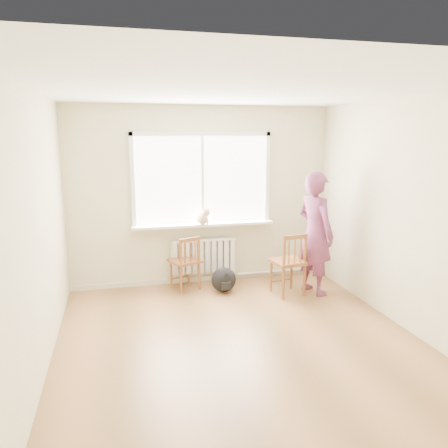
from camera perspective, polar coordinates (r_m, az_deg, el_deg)
floor at (r=4.96m, az=2.45°, el=-15.60°), size 4.50×4.50×0.00m
ceiling at (r=4.44m, az=2.76°, el=17.18°), size 4.50×4.50×0.00m
back_wall at (r=6.67m, az=-2.90°, el=3.66°), size 4.00×0.01×2.70m
window at (r=6.61m, az=-2.88°, el=6.31°), size 2.12×0.05×1.42m
windowsill at (r=6.63m, az=-2.68°, el=-0.06°), size 2.15×0.22×0.04m
radiator at (r=6.76m, az=-2.67°, el=-4.11°), size 1.00×0.12×0.55m
heating_pipe at (r=7.23m, az=7.12°, el=-6.12°), size 1.40×0.04×0.04m
baseboard at (r=6.95m, az=-2.76°, el=-7.11°), size 4.00×0.03×0.08m
chair_left at (r=6.48m, az=-4.93°, el=-5.09°), size 0.51×0.50×0.82m
chair_right at (r=6.30m, az=8.58°, el=-5.19°), size 0.52×0.50×0.92m
person at (r=6.37m, az=11.82°, el=-1.22°), size 0.61×0.74×1.76m
cat at (r=6.52m, az=-2.79°, el=0.93°), size 0.25×0.41×0.28m
backpack at (r=6.44m, az=-0.04°, el=-7.29°), size 0.42×0.35×0.37m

